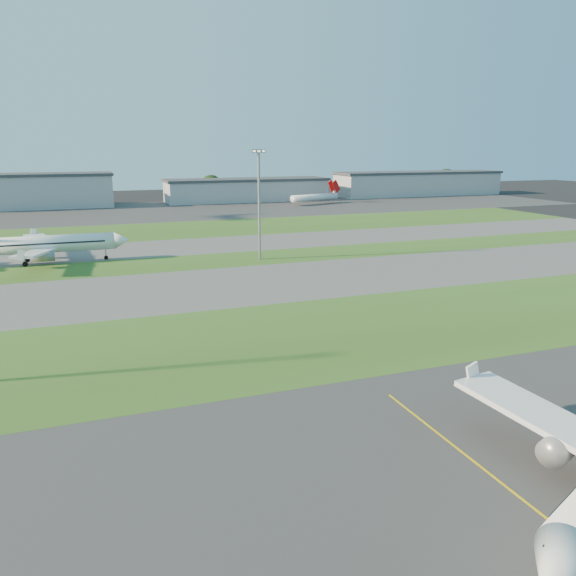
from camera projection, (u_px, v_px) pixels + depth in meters
name	position (u px, v px, depth m)	size (l,w,h in m)	color
grass_strip_a	(279.00, 338.00, 79.32)	(300.00, 34.00, 0.01)	#2F4F1A
taxiway_a	(222.00, 286.00, 109.32)	(300.00, 32.00, 0.01)	#515154
grass_strip_b	(197.00, 262.00, 132.04)	(300.00, 18.00, 0.01)	#2F4F1A
taxiway_b	(180.00, 247.00, 152.04)	(300.00, 26.00, 0.01)	#515154
grass_strip_c	(163.00, 231.00, 182.04)	(300.00, 40.00, 0.01)	#2F4F1A
apron_far	(142.00, 211.00, 236.58)	(400.00, 80.00, 0.01)	#333335
airliner_taxiing	(40.00, 245.00, 129.46)	(39.72, 33.72, 12.40)	white
mini_jet_near	(313.00, 197.00, 265.15)	(27.00, 13.11, 9.48)	white
mini_jet_far	(315.00, 197.00, 265.20)	(28.16, 9.39, 9.48)	white
light_mast_centre	(259.00, 197.00, 131.69)	(3.20, 0.70, 25.80)	gray
hangar_west	(29.00, 191.00, 246.78)	(71.40, 23.00, 15.20)	#999AA0
hangar_east	(247.00, 190.00, 281.08)	(81.60, 23.00, 11.20)	#999AA0
hangar_far_east	(418.00, 183.00, 314.65)	(96.90, 23.00, 13.20)	#999AA0
tree_mid_west	(88.00, 192.00, 265.67)	(9.90, 9.90, 10.80)	black
tree_mid_east	(211.00, 186.00, 288.45)	(11.55, 11.55, 12.60)	black
tree_east	(344.00, 185.00, 312.15)	(10.45, 10.45, 11.40)	black
tree_far_east	(446.00, 179.00, 339.14)	(12.65, 12.65, 13.80)	black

